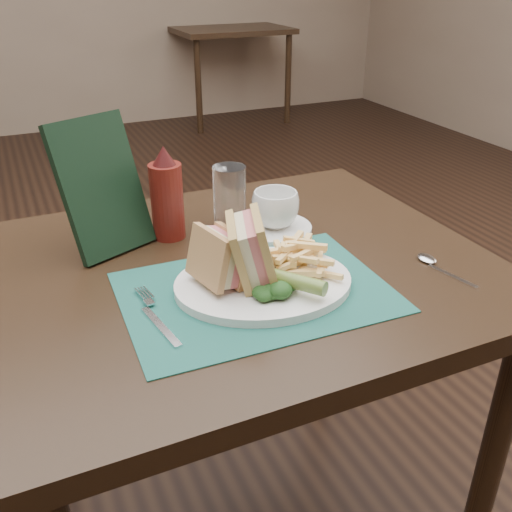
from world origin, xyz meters
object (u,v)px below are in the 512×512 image
at_px(drinking_glass, 230,198).
at_px(placemat, 255,292).
at_px(table_bg_right, 230,74).
at_px(table_main, 243,416).
at_px(saucer, 275,228).
at_px(ketchup_bottle, 167,193).
at_px(sandwich_half_b, 239,249).
at_px(coffee_cup, 275,209).
at_px(check_presenter, 102,187).
at_px(sandwich_half_a, 208,260).
at_px(plate, 263,283).

bearing_deg(drinking_glass, placemat, -102.93).
bearing_deg(drinking_glass, table_bg_right, 68.27).
bearing_deg(table_bg_right, table_main, -111.48).
bearing_deg(placemat, saucer, 56.55).
height_order(drinking_glass, ketchup_bottle, ketchup_bottle).
bearing_deg(placemat, sandwich_half_b, 129.97).
height_order(table_main, coffee_cup, coffee_cup).
relative_size(drinking_glass, check_presenter, 0.51).
height_order(sandwich_half_a, sandwich_half_b, sandwich_half_b).
bearing_deg(table_bg_right, sandwich_half_b, -111.53).
distance_m(plate, check_presenter, 0.35).
distance_m(plate, ketchup_bottle, 0.29).
height_order(sandwich_half_a, coffee_cup, sandwich_half_a).
relative_size(placemat, check_presenter, 1.71).
xyz_separation_m(sandwich_half_a, ketchup_bottle, (0.00, 0.24, 0.03)).
bearing_deg(table_main, sandwich_half_a, -136.58).
bearing_deg(plate, drinking_glass, 90.66).
xyz_separation_m(placemat, saucer, (0.14, 0.21, 0.00)).
height_order(sandwich_half_b, drinking_glass, sandwich_half_b).
relative_size(placemat, sandwich_half_a, 4.56).
bearing_deg(sandwich_half_a, placemat, -30.25).
bearing_deg(coffee_cup, sandwich_half_a, -138.70).
xyz_separation_m(plate, saucer, (0.12, 0.20, -0.00)).
bearing_deg(check_presenter, placemat, -78.48).
distance_m(table_main, sandwich_half_a, 0.46).
xyz_separation_m(placemat, sandwich_half_b, (-0.02, 0.02, 0.07)).
distance_m(table_main, ketchup_bottle, 0.50).
relative_size(sandwich_half_a, ketchup_bottle, 0.51).
distance_m(table_bg_right, check_presenter, 4.02).
distance_m(table_bg_right, placemat, 4.18).
xyz_separation_m(table_main, plate, (-0.00, -0.10, 0.38)).
bearing_deg(plate, saucer, 69.31).
height_order(table_main, sandwich_half_a, sandwich_half_a).
xyz_separation_m(table_bg_right, sandwich_half_b, (-1.52, -3.86, 0.45)).
distance_m(sandwich_half_b, check_presenter, 0.30).
relative_size(placemat, ketchup_bottle, 2.35).
bearing_deg(coffee_cup, table_bg_right, 69.60).
bearing_deg(table_bg_right, sandwich_half_a, -112.21).
height_order(plate, sandwich_half_b, sandwich_half_b).
bearing_deg(table_main, table_bg_right, 68.52).
xyz_separation_m(plate, sandwich_half_b, (-0.04, 0.02, 0.06)).
bearing_deg(sandwich_half_a, table_main, 30.31).
distance_m(placemat, check_presenter, 0.35).
distance_m(table_main, drinking_glass, 0.47).
xyz_separation_m(ketchup_bottle, check_presenter, (-0.12, 0.00, 0.03)).
bearing_deg(sandwich_half_b, sandwich_half_a, -160.69).
distance_m(placemat, sandwich_half_b, 0.08).
relative_size(coffee_cup, ketchup_bottle, 0.51).
xyz_separation_m(coffee_cup, drinking_glass, (-0.08, 0.05, 0.02)).
xyz_separation_m(sandwich_half_b, drinking_glass, (0.08, 0.24, -0.01)).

